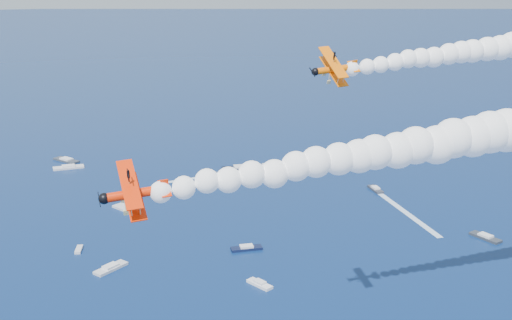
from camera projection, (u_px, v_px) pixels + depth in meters
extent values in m
cube|color=white|center=(271.00, 166.00, 255.08)|extent=(14.03, 6.95, 0.70)
cube|color=#2D303C|center=(375.00, 189.00, 229.56)|extent=(2.69, 7.98, 0.70)
cube|color=silver|center=(111.00, 268.00, 171.82)|extent=(9.13, 8.04, 0.70)
cube|color=silver|center=(129.00, 209.00, 211.52)|extent=(9.73, 11.93, 0.70)
cube|color=#2C313A|center=(485.00, 237.00, 190.53)|extent=(6.03, 9.63, 0.70)
cube|color=#323943|center=(66.00, 160.00, 261.92)|extent=(10.19, 11.24, 0.70)
cube|color=black|center=(242.00, 168.00, 252.59)|extent=(15.08, 5.78, 0.70)
cube|color=black|center=(247.00, 248.00, 183.38)|extent=(8.52, 2.89, 0.70)
cube|color=silver|center=(79.00, 249.00, 182.71)|extent=(2.37, 5.04, 0.70)
cube|color=silver|center=(69.00, 167.00, 253.14)|extent=(11.40, 4.45, 0.70)
cube|color=white|center=(260.00, 284.00, 163.44)|extent=(5.41, 7.23, 0.70)
cube|color=white|center=(208.00, 176.00, 244.14)|extent=(37.61, 9.70, 0.04)
cube|color=white|center=(408.00, 214.00, 208.52)|extent=(2.72, 38.03, 0.04)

